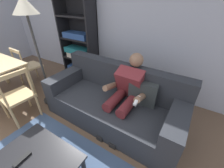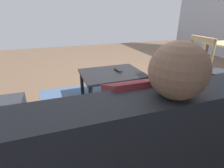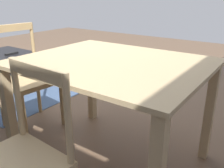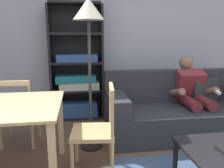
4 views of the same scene
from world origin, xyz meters
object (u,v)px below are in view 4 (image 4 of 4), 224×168
object	(u,v)px
couch	(181,111)
person_lounging	(192,94)
dining_chair_near_wall	(19,112)
floor_lamp	(89,24)
dining_chair_facing_couch	(96,131)
bookshelf	(77,75)
tv_remote	(223,150)

from	to	relation	value
couch	person_lounging	world-z (taller)	person_lounging
dining_chair_near_wall	floor_lamp	size ratio (longest dim) A/B	0.48
floor_lamp	dining_chair_facing_couch	bearing A→B (deg)	-87.80
floor_lamp	dining_chair_near_wall	bearing A→B (deg)	166.59
bookshelf	tv_remote	bearing A→B (deg)	-61.18
bookshelf	floor_lamp	size ratio (longest dim) A/B	1.06
couch	dining_chair_facing_couch	world-z (taller)	dining_chair_facing_couch
person_lounging	floor_lamp	distance (m)	1.81
dining_chair_near_wall	bookshelf	bearing A→B (deg)	50.92
tv_remote	bookshelf	size ratio (longest dim) A/B	0.09
tv_remote	couch	bearing A→B (deg)	77.05
dining_chair_near_wall	floor_lamp	bearing A→B (deg)	-13.41
tv_remote	dining_chair_near_wall	bearing A→B (deg)	144.82
tv_remote	floor_lamp	bearing A→B (deg)	132.70
couch	dining_chair_near_wall	world-z (taller)	couch
person_lounging	dining_chair_near_wall	world-z (taller)	person_lounging
person_lounging	dining_chair_facing_couch	world-z (taller)	person_lounging
person_lounging	tv_remote	size ratio (longest dim) A/B	6.40
dining_chair_near_wall	tv_remote	bearing A→B (deg)	-33.34
couch	tv_remote	size ratio (longest dim) A/B	12.73
person_lounging	floor_lamp	xyz separation A→B (m)	(-1.50, -0.30, 0.96)
couch	tv_remote	world-z (taller)	couch
person_lounging	floor_lamp	bearing A→B (deg)	-168.53
tv_remote	dining_chair_facing_couch	xyz separation A→B (m)	(-1.04, 0.53, 0.01)
tv_remote	floor_lamp	xyz separation A→B (m)	(-1.06, 1.07, 1.09)
couch	floor_lamp	size ratio (longest dim) A/B	1.20
couch	person_lounging	distance (m)	0.31
person_lounging	bookshelf	size ratio (longest dim) A/B	0.57
bookshelf	dining_chair_near_wall	bearing A→B (deg)	-129.08
person_lounging	bookshelf	xyz separation A→B (m)	(-1.66, 0.83, 0.19)
person_lounging	couch	bearing A→B (deg)	-168.77
bookshelf	floor_lamp	bearing A→B (deg)	-82.10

